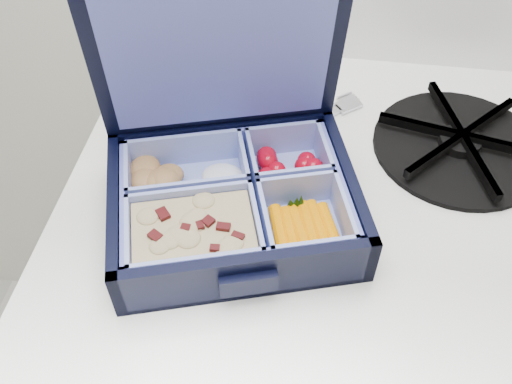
% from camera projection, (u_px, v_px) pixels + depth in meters
% --- Properties ---
extents(stove, '(0.55, 0.55, 0.82)m').
position_uv_depth(stove, '(303.00, 350.00, 0.92)').
color(stove, white).
rests_on(stove, floor).
extents(bento_box, '(0.28, 0.24, 0.06)m').
position_uv_depth(bento_box, '(234.00, 203.00, 0.55)').
color(bento_box, black).
rests_on(bento_box, stove).
extents(burner_grate, '(0.23, 0.23, 0.03)m').
position_uv_depth(burner_grate, '(461.00, 140.00, 0.63)').
color(burner_grate, black).
rests_on(burner_grate, stove).
extents(burner_grate_rear, '(0.16, 0.16, 0.02)m').
position_uv_depth(burner_grate_rear, '(187.00, 97.00, 0.69)').
color(burner_grate_rear, black).
rests_on(burner_grate_rear, stove).
extents(fork, '(0.16, 0.13, 0.01)m').
position_uv_depth(fork, '(287.00, 129.00, 0.66)').
color(fork, silver).
rests_on(fork, stove).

